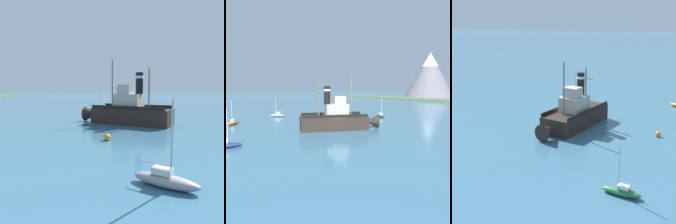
{
  "view_description": "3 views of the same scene",
  "coord_description": "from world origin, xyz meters",
  "views": [
    {
      "loc": [
        -37.52,
        -0.93,
        5.43
      ],
      "look_at": [
        -0.24,
        3.33,
        1.69
      ],
      "focal_mm": 38.0,
      "sensor_mm": 36.0,
      "label": 1
    },
    {
      "loc": [
        34.38,
        -22.37,
        7.73
      ],
      "look_at": [
        -3.86,
        2.61,
        2.81
      ],
      "focal_mm": 38.0,
      "sensor_mm": 36.0,
      "label": 2
    },
    {
      "loc": [
        -11.03,
        48.12,
        16.08
      ],
      "look_at": [
        0.68,
        -1.22,
        1.57
      ],
      "focal_mm": 55.0,
      "sensor_mm": 36.0,
      "label": 3
    }
  ],
  "objects": [
    {
      "name": "ground_plane",
      "position": [
        0.0,
        0.0,
        0.0
      ],
      "size": [
        600.0,
        600.0,
        0.0
      ],
      "primitive_type": "plane",
      "color": "#38667F"
    },
    {
      "name": "old_tugboat",
      "position": [
        -1.29,
        0.75,
        1.83
      ],
      "size": [
        8.32,
        14.67,
        9.9
      ],
      "color": "#2D231E",
      "rests_on": "ground"
    },
    {
      "name": "sailboat_grey",
      "position": [
        -24.66,
        -2.42,
        0.43
      ],
      "size": [
        2.7,
        3.89,
        4.9
      ],
      "color": "gray",
      "rests_on": "ground"
    },
    {
      "name": "sailboat_red",
      "position": [
        20.04,
        8.84,
        0.43
      ],
      "size": [
        3.95,
        2.01,
        4.9
      ],
      "color": "#B22823",
      "rests_on": "ground"
    },
    {
      "name": "mooring_buoy",
      "position": [
        -13.34,
        2.36,
        0.36
      ],
      "size": [
        0.72,
        0.72,
        0.72
      ],
      "primitive_type": "sphere",
      "color": "orange",
      "rests_on": "ground"
    }
  ]
}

